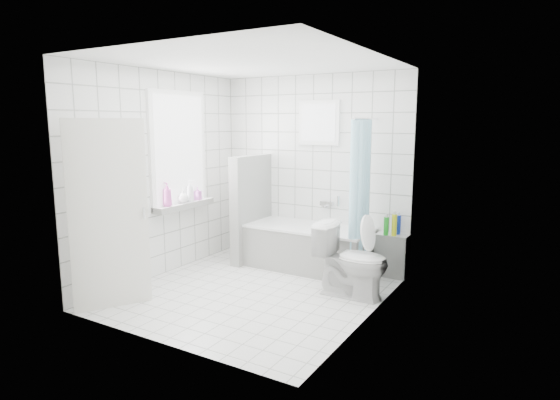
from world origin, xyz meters
The scene contains 19 objects.
ground centered at (0.00, 0.00, 0.00)m, with size 3.00×3.00×0.00m, color white.
ceiling centered at (0.00, 0.00, 2.60)m, with size 3.00×3.00×0.00m, color white.
wall_back centered at (0.00, 1.50, 1.30)m, with size 2.80×0.02×2.60m, color white.
wall_front centered at (0.00, -1.50, 1.30)m, with size 2.80×0.02×2.60m, color white.
wall_left centered at (-1.40, 0.00, 1.30)m, with size 0.02×3.00×2.60m, color white.
wall_right centered at (1.40, 0.00, 1.30)m, with size 0.02×3.00×2.60m, color white.
window_left centered at (-1.35, 0.30, 1.60)m, with size 0.01×0.90×1.40m, color white.
window_back centered at (0.10, 1.46, 1.95)m, with size 0.50×0.01×0.50m, color white.
window_sill centered at (-1.31, 0.30, 0.86)m, with size 0.18×1.02×0.08m, color white.
door centered at (-1.05, -1.14, 1.00)m, with size 0.04×0.80×2.00m, color silver.
bathtub centered at (0.14, 1.13, 0.29)m, with size 1.66×0.77×0.58m.
partition_wall centered at (-0.75, 1.07, 0.75)m, with size 0.15×0.85×1.50m, color white.
tiled_ledge centered at (1.21, 1.38, 0.28)m, with size 0.40×0.24×0.55m, color white.
toilet centered at (1.03, 0.46, 0.42)m, with size 0.47×0.82×0.84m, color white.
curtain_rod centered at (0.91, 1.10, 2.00)m, with size 0.02×0.02×0.80m, color silver.
shower_curtain centered at (0.91, 0.97, 1.10)m, with size 0.14×0.48×1.78m, color #4DBDE2, non-canonical shape.
tub_faucet centered at (0.24, 1.46, 0.85)m, with size 0.18×0.06×0.06m, color silver.
sill_bottles centered at (-1.30, 0.24, 1.03)m, with size 0.20×0.69×0.31m.
ledge_bottles centered at (1.22, 1.34, 0.68)m, with size 0.18×0.19×0.27m.
Camera 1 is at (2.92, -4.34, 1.96)m, focal length 30.00 mm.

